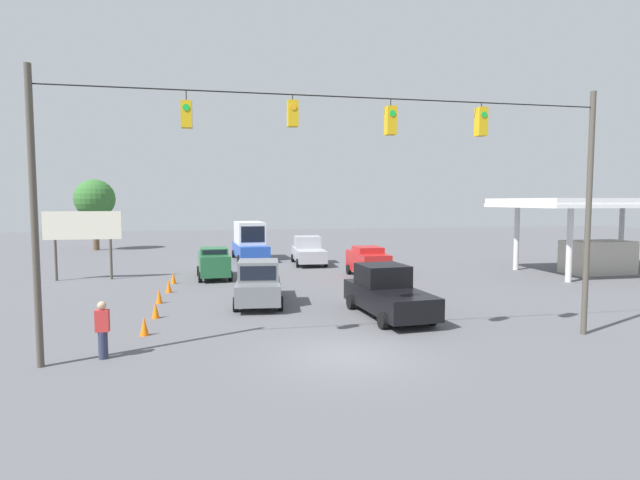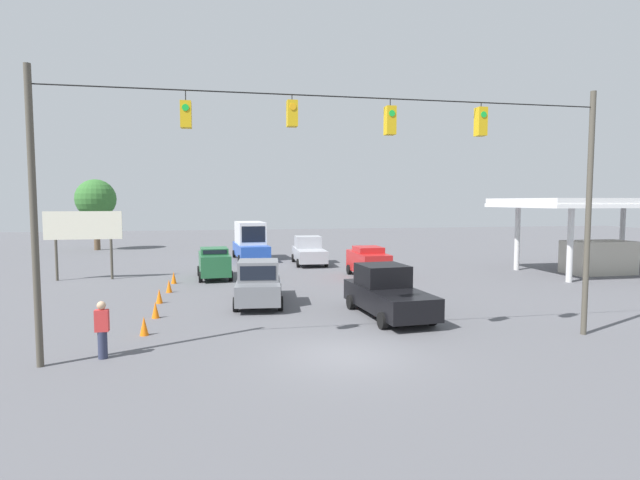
{
  "view_description": "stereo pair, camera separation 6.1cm",
  "coord_description": "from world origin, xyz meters",
  "px_view_note": "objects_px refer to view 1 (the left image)",
  "views": [
    {
      "loc": [
        3.89,
        14.89,
        4.85
      ],
      "look_at": [
        -0.66,
        -7.58,
        3.05
      ],
      "focal_mm": 28.0,
      "sensor_mm": 36.0,
      "label": 1
    },
    {
      "loc": [
        3.83,
        14.9,
        4.85
      ],
      "look_at": [
        -0.66,
        -7.58,
        3.05
      ],
      "focal_mm": 28.0,
      "sensor_mm": 36.0,
      "label": 2
    }
  ],
  "objects_px": {
    "traffic_cone_second": "(155,310)",
    "gas_station": "(599,219)",
    "pickup_truck_silver_oncoming_deep": "(308,251)",
    "traffic_cone_fifth": "(173,278)",
    "tree_horizon_left": "(95,200)",
    "pickup_truck_black_crossing_near": "(387,293)",
    "traffic_cone_third": "(159,296)",
    "pedestrian": "(103,330)",
    "traffic_cone_fourth": "(169,286)",
    "sedan_green_withflow_far": "(214,262)",
    "roadside_billboard": "(83,230)",
    "box_truck_blue_withflow_deep": "(250,241)",
    "pickup_truck_grey_withflow_mid": "(259,283)",
    "traffic_cone_nearest": "(144,326)",
    "overhead_signal_span": "(345,179)",
    "sedan_red_oncoming_far": "(368,261)"
  },
  "relations": [
    {
      "from": "traffic_cone_second",
      "to": "gas_station",
      "type": "xyz_separation_m",
      "value": [
        -27.37,
        -7.45,
        3.32
      ]
    },
    {
      "from": "gas_station",
      "to": "pickup_truck_silver_oncoming_deep",
      "type": "bearing_deg",
      "value": -26.0
    },
    {
      "from": "traffic_cone_fifth",
      "to": "tree_horizon_left",
      "type": "height_order",
      "value": "tree_horizon_left"
    },
    {
      "from": "pickup_truck_black_crossing_near",
      "to": "traffic_cone_third",
      "type": "bearing_deg",
      "value": -25.12
    },
    {
      "from": "pedestrian",
      "to": "traffic_cone_fourth",
      "type": "bearing_deg",
      "value": -94.54
    },
    {
      "from": "sedan_green_withflow_far",
      "to": "roadside_billboard",
      "type": "xyz_separation_m",
      "value": [
        7.82,
        -0.95,
        2.1
      ]
    },
    {
      "from": "box_truck_blue_withflow_deep",
      "to": "pickup_truck_grey_withflow_mid",
      "type": "xyz_separation_m",
      "value": [
        0.67,
        18.03,
        -0.55
      ]
    },
    {
      "from": "pickup_truck_grey_withflow_mid",
      "to": "pedestrian",
      "type": "height_order",
      "value": "pickup_truck_grey_withflow_mid"
    },
    {
      "from": "pickup_truck_silver_oncoming_deep",
      "to": "traffic_cone_nearest",
      "type": "distance_m",
      "value": 21.17
    },
    {
      "from": "overhead_signal_span",
      "to": "traffic_cone_fifth",
      "type": "bearing_deg",
      "value": -65.3
    },
    {
      "from": "box_truck_blue_withflow_deep",
      "to": "roadside_billboard",
      "type": "xyz_separation_m",
      "value": [
        10.64,
        8.71,
        1.58
      ]
    },
    {
      "from": "pickup_truck_grey_withflow_mid",
      "to": "gas_station",
      "type": "xyz_separation_m",
      "value": [
        -22.94,
        -5.39,
        2.69
      ]
    },
    {
      "from": "traffic_cone_second",
      "to": "traffic_cone_fourth",
      "type": "height_order",
      "value": "same"
    },
    {
      "from": "overhead_signal_span",
      "to": "pickup_truck_grey_withflow_mid",
      "type": "bearing_deg",
      "value": -74.08
    },
    {
      "from": "overhead_signal_span",
      "to": "traffic_cone_third",
      "type": "bearing_deg",
      "value": -52.1
    },
    {
      "from": "roadside_billboard",
      "to": "pickup_truck_silver_oncoming_deep",
      "type": "bearing_deg",
      "value": -161.85
    },
    {
      "from": "traffic_cone_third",
      "to": "pedestrian",
      "type": "relative_size",
      "value": 0.39
    },
    {
      "from": "pickup_truck_grey_withflow_mid",
      "to": "traffic_cone_nearest",
      "type": "xyz_separation_m",
      "value": [
        4.49,
        4.77,
        -0.63
      ]
    },
    {
      "from": "traffic_cone_third",
      "to": "pedestrian",
      "type": "height_order",
      "value": "pedestrian"
    },
    {
      "from": "sedan_red_oncoming_far",
      "to": "traffic_cone_nearest",
      "type": "bearing_deg",
      "value": 44.48
    },
    {
      "from": "overhead_signal_span",
      "to": "gas_station",
      "type": "height_order",
      "value": "overhead_signal_span"
    },
    {
      "from": "pickup_truck_grey_withflow_mid",
      "to": "traffic_cone_fourth",
      "type": "distance_m",
      "value": 5.93
    },
    {
      "from": "pickup_truck_black_crossing_near",
      "to": "pickup_truck_grey_withflow_mid",
      "type": "xyz_separation_m",
      "value": [
        5.12,
        -3.53,
        -0.0
      ]
    },
    {
      "from": "traffic_cone_fourth",
      "to": "traffic_cone_fifth",
      "type": "xyz_separation_m",
      "value": [
        0.02,
        -2.93,
        0.0
      ]
    },
    {
      "from": "overhead_signal_span",
      "to": "traffic_cone_fifth",
      "type": "relative_size",
      "value": 26.38
    },
    {
      "from": "sedan_green_withflow_far",
      "to": "pickup_truck_black_crossing_near",
      "type": "relative_size",
      "value": 0.75
    },
    {
      "from": "overhead_signal_span",
      "to": "pickup_truck_black_crossing_near",
      "type": "relative_size",
      "value": 3.21
    },
    {
      "from": "box_truck_blue_withflow_deep",
      "to": "traffic_cone_fourth",
      "type": "distance_m",
      "value": 15.11
    },
    {
      "from": "traffic_cone_third",
      "to": "roadside_billboard",
      "type": "distance_m",
      "value": 10.23
    },
    {
      "from": "traffic_cone_fourth",
      "to": "tree_horizon_left",
      "type": "bearing_deg",
      "value": -69.84
    },
    {
      "from": "pickup_truck_silver_oncoming_deep",
      "to": "traffic_cone_fourth",
      "type": "height_order",
      "value": "pickup_truck_silver_oncoming_deep"
    },
    {
      "from": "pickup_truck_silver_oncoming_deep",
      "to": "sedan_green_withflow_far",
      "type": "relative_size",
      "value": 1.22
    },
    {
      "from": "traffic_cone_second",
      "to": "traffic_cone_third",
      "type": "relative_size",
      "value": 1.0
    },
    {
      "from": "pickup_truck_silver_oncoming_deep",
      "to": "roadside_billboard",
      "type": "bearing_deg",
      "value": 18.15
    },
    {
      "from": "pickup_truck_black_crossing_near",
      "to": "roadside_billboard",
      "type": "height_order",
      "value": "roadside_billboard"
    },
    {
      "from": "pickup_truck_silver_oncoming_deep",
      "to": "sedan_red_oncoming_far",
      "type": "height_order",
      "value": "pickup_truck_silver_oncoming_deep"
    },
    {
      "from": "sedan_green_withflow_far",
      "to": "traffic_cone_fifth",
      "type": "height_order",
      "value": "sedan_green_withflow_far"
    },
    {
      "from": "overhead_signal_span",
      "to": "pedestrian",
      "type": "xyz_separation_m",
      "value": [
        7.55,
        -0.45,
        -4.66
      ]
    },
    {
      "from": "traffic_cone_second",
      "to": "gas_station",
      "type": "distance_m",
      "value": 28.56
    },
    {
      "from": "sedan_green_withflow_far",
      "to": "roadside_billboard",
      "type": "bearing_deg",
      "value": -6.95
    },
    {
      "from": "traffic_cone_fifth",
      "to": "pedestrian",
      "type": "bearing_deg",
      "value": 86.48
    },
    {
      "from": "pickup_truck_silver_oncoming_deep",
      "to": "traffic_cone_second",
      "type": "xyz_separation_m",
      "value": [
        9.33,
        16.25,
        -0.63
      ]
    },
    {
      "from": "roadside_billboard",
      "to": "box_truck_blue_withflow_deep",
      "type": "bearing_deg",
      "value": -140.69
    },
    {
      "from": "pickup_truck_silver_oncoming_deep",
      "to": "traffic_cone_third",
      "type": "relative_size",
      "value": 7.55
    },
    {
      "from": "overhead_signal_span",
      "to": "traffic_cone_nearest",
      "type": "height_order",
      "value": "overhead_signal_span"
    },
    {
      "from": "traffic_cone_fourth",
      "to": "overhead_signal_span",
      "type": "bearing_deg",
      "value": 119.88
    },
    {
      "from": "box_truck_blue_withflow_deep",
      "to": "tree_horizon_left",
      "type": "height_order",
      "value": "tree_horizon_left"
    },
    {
      "from": "overhead_signal_span",
      "to": "roadside_billboard",
      "type": "bearing_deg",
      "value": -54.46
    },
    {
      "from": "pedestrian",
      "to": "pickup_truck_silver_oncoming_deep",
      "type": "bearing_deg",
      "value": -115.5
    },
    {
      "from": "gas_station",
      "to": "sedan_red_oncoming_far",
      "type": "bearing_deg",
      "value": -5.83
    }
  ]
}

